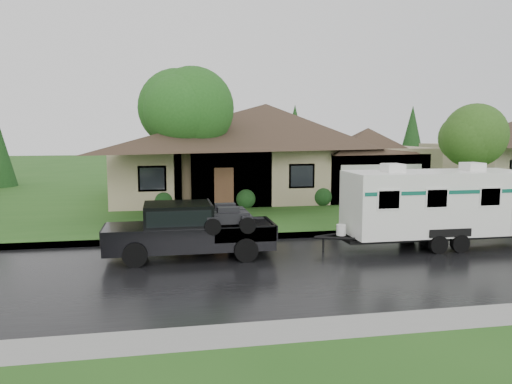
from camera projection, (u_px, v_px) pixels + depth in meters
ground at (292, 252)px, 17.19m from camera, size 140.00×140.00×0.00m
road at (309, 267)px, 15.24m from camera, size 140.00×8.00×0.01m
curb at (277, 236)px, 19.38m from camera, size 140.00×0.50×0.15m
lawn at (232, 194)px, 31.81m from camera, size 140.00×26.00×0.15m
house_main at (271, 139)px, 30.66m from camera, size 19.44×10.80×6.90m
tree_left_green at (185, 111)px, 24.45m from camera, size 4.32×4.32×7.15m
tree_right_green at (470, 138)px, 24.66m from camera, size 3.17×3.17×5.25m
shrub_row at (284, 196)px, 26.55m from camera, size 13.60×1.00×1.00m
pickup_truck at (187, 228)px, 16.29m from camera, size 5.43×2.06×1.81m
travel_trailer at (434, 202)px, 17.83m from camera, size 6.69×2.35×3.00m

